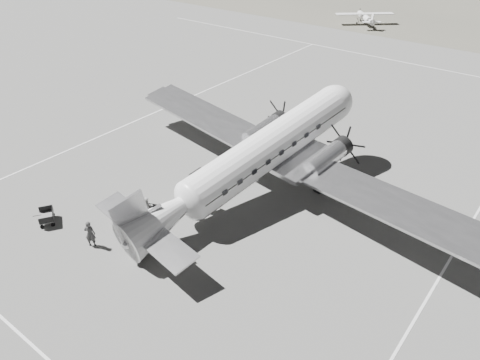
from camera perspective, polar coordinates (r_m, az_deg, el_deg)
name	(u,v)px	position (r m, az deg, el deg)	size (l,w,h in m)	color
ground	(242,223)	(31.10, 0.28, -5.31)	(260.00, 260.00, 0.00)	slate
taxi_line_right	(422,307)	(27.37, 21.30, -14.27)	(0.15, 80.00, 0.01)	silver
taxi_line_left	(161,110)	(48.26, -9.59, 8.44)	(0.15, 60.00, 0.01)	silver
taxi_line_horizon	(439,69)	(64.37, 23.09, 12.34)	(90.00, 0.15, 0.01)	silver
dc3_airliner	(258,158)	(32.41, 2.17, 2.72)	(31.81, 22.07, 6.06)	silver
light_plane_left	(365,18)	(83.65, 14.99, 18.49)	(9.56, 7.75, 1.98)	white
baggage_cart_near	(149,213)	(31.93, -11.03, -3.91)	(1.56, 1.10, 0.88)	#5E5E5E
baggage_cart_far	(47,217)	(33.49, -22.51, -4.18)	(1.52, 1.08, 0.86)	#5E5E5E
ground_crew	(90,234)	(30.21, -17.82, -6.25)	(0.66, 0.43, 1.81)	#303030
ramp_agent	(148,208)	(31.69, -11.18, -3.39)	(0.80, 0.62, 1.64)	silver
passenger	(183,192)	(32.97, -6.95, -1.42)	(0.82, 0.53, 1.67)	silver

